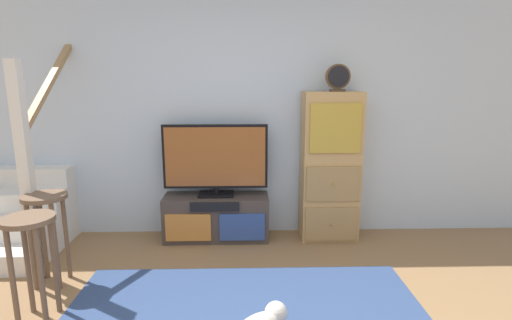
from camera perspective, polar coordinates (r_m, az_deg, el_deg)
back_wall at (r=4.16m, az=-1.67°, el=7.61°), size 6.40×0.12×2.70m
media_console at (r=4.15m, az=-5.77°, el=-8.31°), size 1.08×0.38×0.46m
television at (r=4.00m, az=-5.93°, el=0.23°), size 1.06×0.22×0.74m
side_cabinet at (r=4.09m, az=10.72°, el=-1.02°), size 0.58×0.38×1.53m
desk_clock at (r=3.98m, az=11.84°, el=11.64°), size 0.24×0.08×0.27m
staircase at (r=4.68m, az=-30.32°, el=-5.81°), size 1.00×1.36×2.20m
bar_stool_near at (r=3.09m, az=-29.93°, el=-10.66°), size 0.34×0.34×0.75m
bar_stool_far at (r=3.57m, az=-28.16°, el=-7.54°), size 0.34×0.34×0.76m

